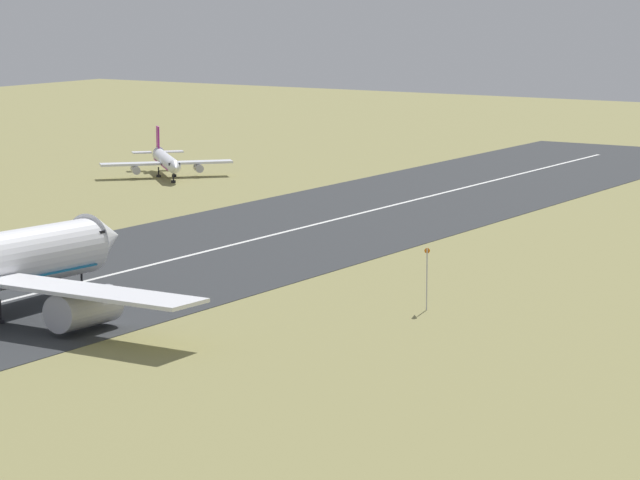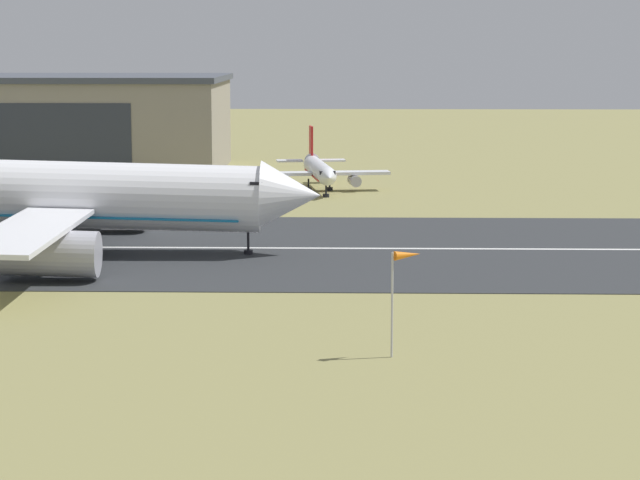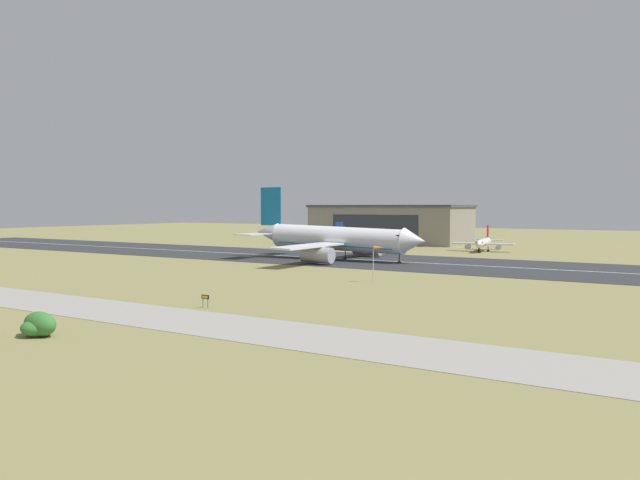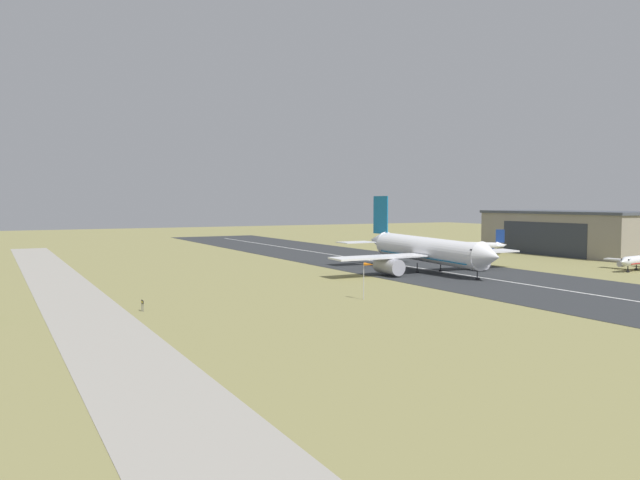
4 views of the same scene
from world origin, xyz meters
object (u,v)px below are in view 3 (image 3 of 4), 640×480
(airplane_landing, at_px, (336,239))
(windsock_pole, at_px, (378,250))
(airplane_parked_centre, at_px, (484,243))
(runway_sign, at_px, (205,298))
(airplane_parked_west, at_px, (318,238))
(shrub_clump, at_px, (39,325))

(airplane_landing, xyz_separation_m, windsock_pole, (31.05, -37.55, 0.53))
(airplane_landing, height_order, airplane_parked_centre, airplane_landing)
(airplane_landing, relative_size, windsock_pole, 8.23)
(runway_sign, bearing_deg, airplane_parked_west, 115.56)
(airplane_landing, height_order, shrub_clump, airplane_landing)
(airplane_parked_west, bearing_deg, runway_sign, -64.44)
(shrub_clump, distance_m, windsock_pole, 63.41)
(airplane_parked_centre, height_order, shrub_clump, airplane_parked_centre)
(windsock_pole, bearing_deg, runway_sign, -100.90)
(runway_sign, bearing_deg, airplane_landing, 107.22)
(airplane_parked_centre, relative_size, windsock_pole, 3.21)
(airplane_parked_west, bearing_deg, airplane_parked_centre, 2.12)
(airplane_landing, distance_m, shrub_clump, 102.33)
(airplane_parked_west, bearing_deg, windsock_pole, -52.17)
(airplane_landing, xyz_separation_m, runway_sign, (23.62, -76.18, -4.12))
(airplane_parked_west, bearing_deg, shrub_clump, -68.89)
(shrub_clump, height_order, windsock_pole, windsock_pole)
(airplane_parked_west, distance_m, airplane_parked_centre, 59.72)
(airplane_parked_centre, bearing_deg, airplane_parked_west, -177.88)
(airplane_parked_centre, distance_m, windsock_pole, 89.49)
(runway_sign, bearing_deg, windsock_pole, 79.10)
(airplane_landing, relative_size, shrub_clump, 12.40)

